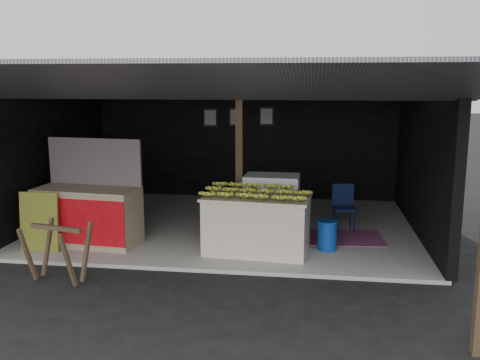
# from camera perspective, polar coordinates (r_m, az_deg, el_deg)

# --- Properties ---
(ground) EXTENTS (80.00, 80.00, 0.00)m
(ground) POSITION_cam_1_polar(r_m,az_deg,el_deg) (7.91, -4.22, -9.85)
(ground) COLOR black
(ground) RESTS_ON ground
(concrete_slab) EXTENTS (7.00, 5.00, 0.06)m
(concrete_slab) POSITION_cam_1_polar(r_m,az_deg,el_deg) (10.24, -1.26, -4.85)
(concrete_slab) COLOR gray
(concrete_slab) RESTS_ON ground
(shophouse) EXTENTS (7.40, 7.29, 3.02)m
(shophouse) POSITION_cam_1_polar(r_m,az_deg,el_deg) (10.20, -1.02, 6.90)
(shophouse) COLOR black
(shophouse) RESTS_ON ground
(banana_table) EXTENTS (1.74, 1.16, 0.92)m
(banana_table) POSITION_cam_1_polar(r_m,az_deg,el_deg) (8.53, 1.85, -4.64)
(banana_table) COLOR beige
(banana_table) RESTS_ON concrete_slab
(banana_pile) EXTENTS (1.61, 1.05, 0.18)m
(banana_pile) POSITION_cam_1_polar(r_m,az_deg,el_deg) (8.40, 1.87, -1.05)
(banana_pile) COLOR gold
(banana_pile) RESTS_ON banana_table
(white_crate) EXTENTS (0.97, 0.67, 1.06)m
(white_crate) POSITION_cam_1_polar(r_m,az_deg,el_deg) (9.50, 3.39, -2.62)
(white_crate) COLOR white
(white_crate) RESTS_ON concrete_slab
(neighbor_stall) EXTENTS (1.75, 0.92, 1.74)m
(neighbor_stall) POSITION_cam_1_polar(r_m,az_deg,el_deg) (9.26, -15.92, -3.43)
(neighbor_stall) COLOR #998466
(neighbor_stall) RESTS_ON concrete_slab
(green_signboard) EXTENTS (0.64, 0.11, 0.96)m
(green_signboard) POSITION_cam_1_polar(r_m,az_deg,el_deg) (9.11, -20.63, -4.21)
(green_signboard) COLOR black
(green_signboard) RESTS_ON concrete_slab
(sawhorse) EXTENTS (0.85, 0.84, 0.81)m
(sawhorse) POSITION_cam_1_polar(r_m,az_deg,el_deg) (7.81, -18.94, -6.75)
(sawhorse) COLOR #453422
(sawhorse) RESTS_ON ground
(water_barrel) EXTENTS (0.31, 0.31, 0.45)m
(water_barrel) POSITION_cam_1_polar(r_m,az_deg,el_deg) (8.76, 9.28, -5.93)
(water_barrel) COLOR navy
(water_barrel) RESTS_ON concrete_slab
(plastic_chair) EXTENTS (0.45, 0.45, 0.83)m
(plastic_chair) POSITION_cam_1_polar(r_m,az_deg,el_deg) (9.94, 10.99, -2.45)
(plastic_chair) COLOR #091334
(plastic_chair) RESTS_ON concrete_slab
(magenta_rug) EXTENTS (1.58, 1.12, 0.01)m
(magenta_rug) POSITION_cam_1_polar(r_m,az_deg,el_deg) (9.51, 10.49, -6.04)
(magenta_rug) COLOR #691750
(magenta_rug) RESTS_ON concrete_slab
(picture_frames) EXTENTS (1.62, 0.04, 0.46)m
(picture_frames) POSITION_cam_1_polar(r_m,az_deg,el_deg) (12.29, -0.26, 6.75)
(picture_frames) COLOR black
(picture_frames) RESTS_ON shophouse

